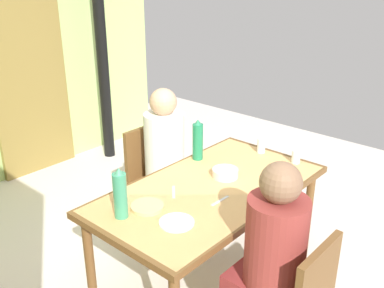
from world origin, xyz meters
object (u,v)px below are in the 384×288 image
at_px(chair_far_diner, 154,174).
at_px(water_bottle_green_near, 198,141).
at_px(person_near_diner, 273,244).
at_px(person_far_diner, 166,146).
at_px(dining_table, 210,197).
at_px(water_bottle_green_far, 120,194).
at_px(serving_bowl_center, 225,173).

height_order(chair_far_diner, water_bottle_green_near, water_bottle_green_near).
bearing_deg(person_near_diner, water_bottle_green_near, 59.76).
bearing_deg(person_far_diner, dining_table, 68.49).
xyz_separation_m(person_near_diner, person_far_diner, (0.54, 1.26, 0.00)).
distance_m(water_bottle_green_far, serving_bowl_center, 0.78).
distance_m(dining_table, water_bottle_green_near, 0.48).
bearing_deg(water_bottle_green_near, serving_bowl_center, -106.84).
height_order(person_near_diner, serving_bowl_center, person_near_diner).
relative_size(person_near_diner, serving_bowl_center, 4.53).
xyz_separation_m(person_near_diner, water_bottle_green_near, (0.56, 0.97, 0.11)).
distance_m(dining_table, serving_bowl_center, 0.20).
xyz_separation_m(person_near_diner, serving_bowl_center, (0.47, 0.65, -0.00)).
relative_size(person_near_diner, water_bottle_green_far, 2.60).
bearing_deg(dining_table, water_bottle_green_near, 50.94).
distance_m(water_bottle_green_near, serving_bowl_center, 0.35).
xyz_separation_m(water_bottle_green_near, serving_bowl_center, (-0.10, -0.32, -0.11)).
bearing_deg(water_bottle_green_near, chair_far_diner, 93.21).
bearing_deg(chair_far_diner, water_bottle_green_far, 36.53).
bearing_deg(water_bottle_green_far, person_near_diner, -69.22).
bearing_deg(person_near_diner, serving_bowl_center, 54.22).
xyz_separation_m(dining_table, serving_bowl_center, (0.18, 0.02, 0.10)).
height_order(dining_table, water_bottle_green_far, water_bottle_green_far).
distance_m(chair_far_diner, water_bottle_green_near, 0.59).
bearing_deg(water_bottle_green_near, dining_table, -129.06).
distance_m(water_bottle_green_near, water_bottle_green_far, 0.88).
distance_m(person_near_diner, water_bottle_green_far, 0.84).
bearing_deg(chair_far_diner, water_bottle_green_near, 93.21).
bearing_deg(person_far_diner, chair_far_diner, -90.00).
height_order(dining_table, person_near_diner, person_near_diner).
bearing_deg(chair_far_diner, dining_table, 72.04).
xyz_separation_m(dining_table, person_near_diner, (-0.29, -0.63, 0.10)).
distance_m(person_near_diner, serving_bowl_center, 0.80).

